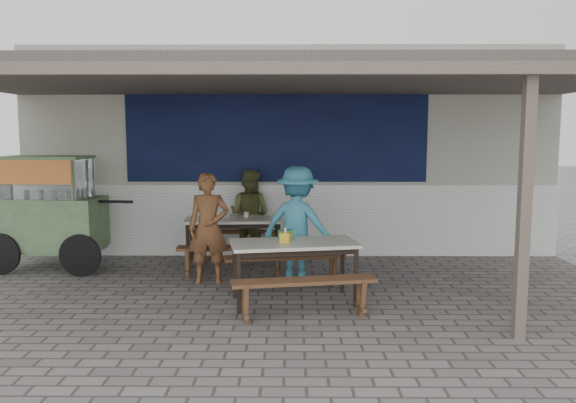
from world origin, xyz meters
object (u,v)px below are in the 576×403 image
Objects in this scene: patron_street_side at (209,228)px; table_right at (294,248)px; bench_left_wall at (235,237)px; donation_box at (286,235)px; bench_left_street at (233,254)px; patron_wall_side at (250,214)px; patron_right_table at (298,225)px; bench_right_street at (304,289)px; bench_right_wall at (285,263)px; vendor_cart at (50,208)px; table_left at (234,223)px; tissue_box at (285,237)px; condiment_jar at (246,214)px; condiment_bowl at (226,216)px.

table_right is at bearing -41.94° from patron_street_side.
donation_box is at bearing -74.24° from bench_left_wall.
patron_wall_side is (0.15, 1.27, 0.39)m from bench_left_street.
patron_right_table is at bearing -20.14° from bench_left_street.
bench_right_street is 2.05m from patron_street_side.
patron_right_table reaches higher than patron_street_side.
bench_right_wall is 3.76m from vendor_cart.
patron_wall_side is at bearing 67.02° from table_left.
bench_right_street is 0.80m from tissue_box.
table_left is at bearing -138.94° from condiment_jar.
patron_wall_side reaches higher than bench_right_wall.
condiment_bowl reaches higher than bench_right_wall.
table_left is 1.00× the size of patron_street_side.
vendor_cart reaches higher than bench_right_wall.
patron_street_side reaches higher than condiment_bowl.
tissue_box is 1.46× the size of condiment_jar.
patron_street_side is 19.26× the size of condiment_jar.
bench_left_wall is 1.98m from patron_right_table.
bench_right_wall is at bearing -66.20° from condiment_jar.
condiment_bowl is (-1.17, 2.64, 0.43)m from bench_right_street.
condiment_jar is at bearing 65.70° from patron_street_side.
condiment_bowl is at bearing 80.75° from patron_street_side.
bench_right_street is 0.92m from donation_box.
tissue_box is at bearing -92.81° from donation_box.
vendor_cart reaches higher than patron_street_side.
table_right is 0.99× the size of bench_right_wall.
bench_right_wall is 1.18m from patron_street_side.
bench_left_wall is 0.98× the size of bench_right_street.
patron_street_side is 1.20m from condiment_jar.
vendor_cart is (-2.75, -0.21, 0.26)m from table_left.
vendor_cart is 1.44× the size of patron_street_side.
vendor_cart is (-3.67, 1.68, 0.26)m from table_right.
donation_box is (0.63, -2.32, 0.08)m from patron_wall_side.
bench_left_street is 9.32× the size of condiment_bowl.
patron_right_table is (1.22, 0.02, 0.04)m from patron_street_side.
donation_box is at bearing -62.67° from condiment_bowl.
patron_right_table is at bearing -2.62° from patron_street_side.
patron_right_table reaches higher than bench_right_street.
table_left reaches higher than bench_right_street.
tissue_box is (0.01, -0.63, 0.47)m from bench_right_wall.
patron_street_side is 8.92× the size of condiment_bowl.
patron_right_table is at bearing 52.77° from bench_right_wall.
bench_right_street is 1.00× the size of bench_right_wall.
condiment_jar is (-0.74, 2.05, 0.12)m from table_right.
patron_right_table is 9.43× the size of condiment_bowl.
patron_right_table is at bearing -48.26° from table_left.
patron_right_table is (3.73, -0.74, -0.13)m from vendor_cart.
patron_right_table reaches higher than donation_box.
vendor_cart is at bearing -179.85° from table_left.
tissue_box is 2.24m from condiment_bowl.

